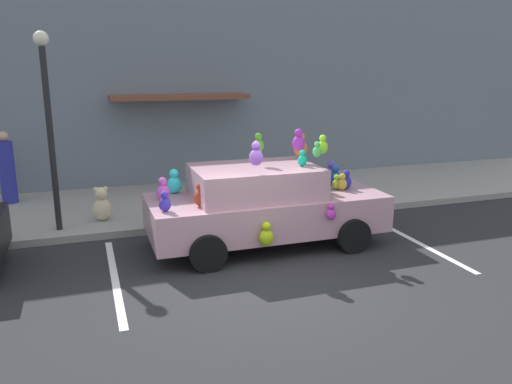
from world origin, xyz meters
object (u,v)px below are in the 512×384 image
at_px(street_lamp_post, 48,112).
at_px(pedestrian_near_shopfront, 7,170).
at_px(teddy_bear_on_sidewalk, 102,205).
at_px(plush_covered_car, 264,204).

xyz_separation_m(street_lamp_post, pedestrian_near_shopfront, (-1.17, 2.58, -1.56)).
bearing_deg(teddy_bear_on_sidewalk, plush_covered_car, -36.60).
xyz_separation_m(teddy_bear_on_sidewalk, pedestrian_near_shopfront, (-2.03, 2.23, 0.45)).
height_order(plush_covered_car, street_lamp_post, street_lamp_post).
bearing_deg(street_lamp_post, teddy_bear_on_sidewalk, 22.18).
bearing_deg(plush_covered_car, street_lamp_post, 154.44).
relative_size(teddy_bear_on_sidewalk, street_lamp_post, 0.19).
height_order(teddy_bear_on_sidewalk, street_lamp_post, street_lamp_post).
relative_size(teddy_bear_on_sidewalk, pedestrian_near_shopfront, 0.43).
relative_size(plush_covered_car, street_lamp_post, 1.15).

